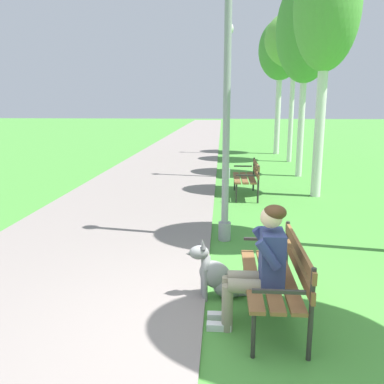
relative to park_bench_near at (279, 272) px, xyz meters
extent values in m
plane|color=#478E38|center=(-0.48, -0.55, -0.51)|extent=(120.00, 120.00, 0.00)
cube|color=gray|center=(-2.56, 23.45, -0.49)|extent=(3.60, 60.00, 0.04)
cube|color=brown|center=(-0.27, 0.00, -0.06)|extent=(0.14, 1.50, 0.04)
cube|color=brown|center=(-0.10, 0.00, -0.06)|extent=(0.14, 1.50, 0.04)
cube|color=brown|center=(0.08, 0.00, -0.06)|extent=(0.14, 1.50, 0.04)
cube|color=brown|center=(0.18, 0.00, 0.08)|extent=(0.04, 1.50, 0.11)
cube|color=brown|center=(0.18, 0.00, 0.26)|extent=(0.04, 1.50, 0.11)
cylinder|color=#2D2B28|center=(-0.30, 0.69, -0.29)|extent=(0.04, 0.04, 0.45)
cylinder|color=#2D2B28|center=(0.18, 0.69, -0.09)|extent=(0.04, 0.04, 0.85)
cube|color=#2D2B28|center=(-0.10, 0.69, 0.12)|extent=(0.45, 0.04, 0.03)
cylinder|color=#2D2B28|center=(-0.30, -0.69, -0.29)|extent=(0.04, 0.04, 0.45)
cylinder|color=#2D2B28|center=(0.18, -0.69, -0.09)|extent=(0.04, 0.04, 0.85)
cube|color=#2D2B28|center=(-0.10, -0.69, 0.12)|extent=(0.45, 0.04, 0.03)
cube|color=brown|center=(-0.23, 5.80, -0.06)|extent=(0.14, 1.50, 0.04)
cube|color=brown|center=(-0.06, 5.80, -0.06)|extent=(0.14, 1.50, 0.04)
cube|color=brown|center=(0.12, 5.80, -0.06)|extent=(0.14, 1.50, 0.04)
cube|color=brown|center=(0.22, 5.80, 0.08)|extent=(0.04, 1.50, 0.11)
cube|color=brown|center=(0.22, 5.80, 0.26)|extent=(0.04, 1.50, 0.11)
cylinder|color=#2D2B28|center=(-0.26, 6.49, -0.29)|extent=(0.04, 0.04, 0.45)
cylinder|color=#2D2B28|center=(0.22, 6.49, -0.09)|extent=(0.04, 0.04, 0.85)
cube|color=#2D2B28|center=(-0.06, 6.49, 0.12)|extent=(0.45, 0.04, 0.03)
cylinder|color=#2D2B28|center=(-0.26, 5.11, -0.29)|extent=(0.04, 0.04, 0.45)
cylinder|color=#2D2B28|center=(0.22, 5.11, -0.09)|extent=(0.04, 0.04, 0.85)
cube|color=#2D2B28|center=(-0.06, 5.11, 0.12)|extent=(0.45, 0.04, 0.03)
cylinder|color=gray|center=(-0.31, -0.06, -0.04)|extent=(0.42, 0.14, 0.14)
cylinder|color=gray|center=(-0.52, -0.06, -0.28)|extent=(0.11, 0.11, 0.47)
cube|color=silver|center=(-0.60, -0.06, -0.48)|extent=(0.24, 0.09, 0.07)
cylinder|color=gray|center=(-0.31, -0.26, -0.04)|extent=(0.42, 0.14, 0.14)
cylinder|color=gray|center=(-0.52, -0.26, -0.28)|extent=(0.11, 0.11, 0.47)
cube|color=silver|center=(-0.60, -0.26, -0.48)|extent=(0.24, 0.09, 0.07)
cube|color=navy|center=(-0.10, -0.16, 0.22)|extent=(0.22, 0.36, 0.52)
cylinder|color=navy|center=(-0.16, 0.04, 0.32)|extent=(0.25, 0.09, 0.30)
cylinder|color=navy|center=(-0.16, -0.36, 0.32)|extent=(0.25, 0.09, 0.30)
sphere|color=beige|center=(-0.12, -0.16, 0.62)|extent=(0.21, 0.21, 0.21)
ellipsoid|color=#472D19|center=(-0.09, -0.16, 0.67)|extent=(0.22, 0.23, 0.14)
ellipsoid|color=gray|center=(-0.50, 0.45, -0.35)|extent=(0.41, 0.35, 0.32)
ellipsoid|color=gray|center=(-0.65, 0.42, -0.23)|extent=(0.53, 0.32, 0.48)
ellipsoid|color=#595959|center=(-0.60, 0.43, -0.19)|extent=(0.39, 0.26, 0.27)
cylinder|color=gray|center=(-0.78, 0.45, -0.32)|extent=(0.06, 0.06, 0.38)
cylinder|color=gray|center=(-0.76, 0.34, -0.32)|extent=(0.06, 0.06, 0.38)
cylinder|color=gray|center=(-0.75, 0.40, -0.08)|extent=(0.14, 0.19, 0.19)
ellipsoid|color=gray|center=(-0.83, 0.38, 0.05)|extent=(0.24, 0.18, 0.16)
cone|color=#595959|center=(-0.93, 0.36, 0.04)|extent=(0.12, 0.11, 0.09)
cone|color=#595959|center=(-0.80, 0.44, 0.15)|extent=(0.06, 0.06, 0.09)
cone|color=#595959|center=(-0.78, 0.35, 0.15)|extent=(0.06, 0.06, 0.09)
cylinder|color=gray|center=(-0.30, 0.49, -0.49)|extent=(0.28, 0.10, 0.04)
cylinder|color=gray|center=(-0.53, 2.49, -0.36)|extent=(0.20, 0.20, 0.30)
cylinder|color=gray|center=(-0.53, 2.49, 1.70)|extent=(0.11, 0.11, 4.43)
cylinder|color=gray|center=(-0.44, 8.22, -0.36)|extent=(0.20, 0.20, 0.30)
cylinder|color=gray|center=(-0.44, 8.22, 1.54)|extent=(0.11, 0.11, 4.11)
ellipsoid|color=silver|center=(-0.44, 8.22, 3.71)|extent=(0.24, 0.24, 0.32)
cylinder|color=gray|center=(-0.43, 14.27, -0.36)|extent=(0.20, 0.20, 0.30)
cylinder|color=gray|center=(-0.43, 14.27, 1.31)|extent=(0.11, 0.11, 3.63)
ellipsoid|color=silver|center=(-0.43, 14.27, 3.24)|extent=(0.24, 0.24, 0.32)
cylinder|color=silver|center=(1.67, 5.94, 1.21)|extent=(0.23, 0.23, 3.45)
ellipsoid|color=#569E42|center=(1.67, 5.94, 3.78)|extent=(1.47, 1.46, 2.82)
cylinder|color=silver|center=(1.77, 8.77, 1.17)|extent=(0.19, 0.19, 3.37)
ellipsoid|color=#4C933D|center=(1.77, 8.77, 3.75)|extent=(1.72, 1.70, 2.98)
cylinder|color=silver|center=(2.00, 12.07, 1.42)|extent=(0.17, 0.17, 3.86)
ellipsoid|color=#66A847|center=(2.00, 12.07, 3.97)|extent=(2.20, 1.87, 2.05)
cylinder|color=silver|center=(1.83, 14.62, 1.33)|extent=(0.23, 0.23, 3.68)
ellipsoid|color=#4C933D|center=(1.83, 14.62, 3.93)|extent=(1.86, 1.60, 2.52)
camera|label=1|loc=(-0.59, -3.94, 1.66)|focal=38.51mm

